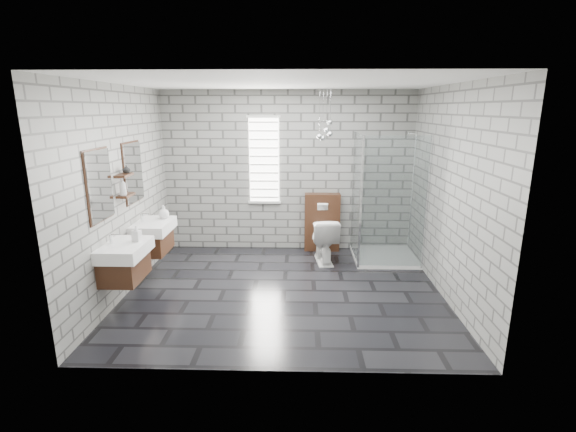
{
  "coord_description": "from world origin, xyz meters",
  "views": [
    {
      "loc": [
        0.2,
        -5.23,
        2.41
      ],
      "look_at": [
        0.04,
        0.35,
        0.96
      ],
      "focal_mm": 26.0,
      "sensor_mm": 36.0,
      "label": 1
    }
  ],
  "objects_px": {
    "vanity_left": "(122,251)",
    "shower_enclosure": "(381,231)",
    "toilet": "(324,240)",
    "vanity_right": "(151,228)",
    "cistern_panel": "(322,222)"
  },
  "relations": [
    {
      "from": "shower_enclosure",
      "to": "vanity_right",
      "type": "bearing_deg",
      "value": -166.85
    },
    {
      "from": "shower_enclosure",
      "to": "vanity_left",
      "type": "bearing_deg",
      "value": -152.3
    },
    {
      "from": "vanity_left",
      "to": "vanity_right",
      "type": "bearing_deg",
      "value": 90.0
    },
    {
      "from": "vanity_right",
      "to": "shower_enclosure",
      "type": "height_order",
      "value": "shower_enclosure"
    },
    {
      "from": "shower_enclosure",
      "to": "toilet",
      "type": "xyz_separation_m",
      "value": [
        -0.91,
        -0.05,
        -0.14
      ]
    },
    {
      "from": "cistern_panel",
      "to": "vanity_right",
      "type": "bearing_deg",
      "value": -152.28
    },
    {
      "from": "vanity_left",
      "to": "toilet",
      "type": "bearing_deg",
      "value": 34.88
    },
    {
      "from": "vanity_left",
      "to": "shower_enclosure",
      "type": "height_order",
      "value": "shower_enclosure"
    },
    {
      "from": "shower_enclosure",
      "to": "toilet",
      "type": "distance_m",
      "value": 0.92
    },
    {
      "from": "vanity_left",
      "to": "cistern_panel",
      "type": "relative_size",
      "value": 1.57
    },
    {
      "from": "vanity_left",
      "to": "shower_enclosure",
      "type": "xyz_separation_m",
      "value": [
        3.41,
        1.79,
        -0.25
      ]
    },
    {
      "from": "cistern_panel",
      "to": "shower_enclosure",
      "type": "distance_m",
      "value": 1.05
    },
    {
      "from": "cistern_panel",
      "to": "vanity_left",
      "type": "bearing_deg",
      "value": -137.3
    },
    {
      "from": "vanity_right",
      "to": "toilet",
      "type": "distance_m",
      "value": 2.64
    },
    {
      "from": "toilet",
      "to": "vanity_left",
      "type": "bearing_deg",
      "value": 28.5
    }
  ]
}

